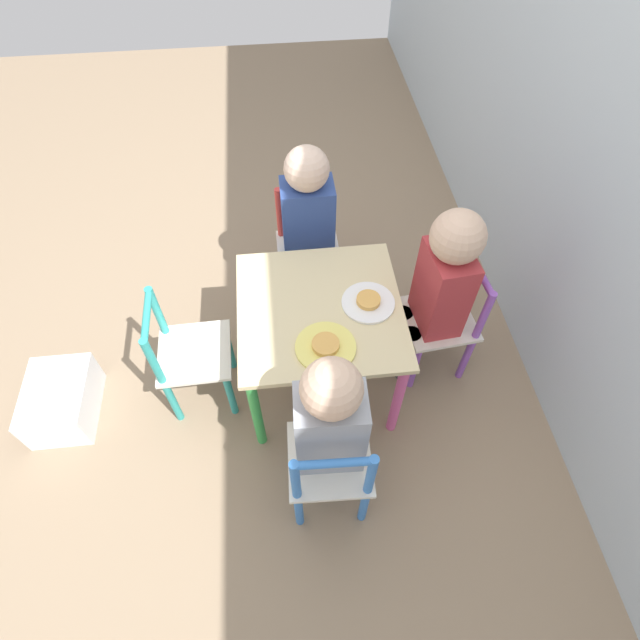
{
  "coord_description": "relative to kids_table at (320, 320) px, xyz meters",
  "views": [
    {
      "loc": [
        1.04,
        -0.11,
        1.79
      ],
      "look_at": [
        0.0,
        0.0,
        0.39
      ],
      "focal_mm": 28.0,
      "sensor_mm": 36.0,
      "label": 1
    }
  ],
  "objects": [
    {
      "name": "plate_right",
      "position": [
        0.16,
        0.0,
        0.08
      ],
      "size": [
        0.2,
        0.2,
        0.03
      ],
      "color": "#EADB66",
      "rests_on": "kids_table"
    },
    {
      "name": "storage_bin",
      "position": [
        0.05,
        -0.99,
        -0.3
      ],
      "size": [
        0.3,
        0.23,
        0.17
      ],
      "color": "silver",
      "rests_on": "ground_plane"
    },
    {
      "name": "kids_table",
      "position": [
        0.0,
        0.0,
        0.0
      ],
      "size": [
        0.56,
        0.56,
        0.46
      ],
      "color": "beige",
      "rests_on": "ground_plane"
    },
    {
      "name": "chair_red",
      "position": [
        -0.48,
        -0.0,
        -0.13
      ],
      "size": [
        0.26,
        0.26,
        0.53
      ],
      "rotation": [
        0.0,
        0.0,
        -4.71
      ],
      "color": "silver",
      "rests_on": "ground_plane"
    },
    {
      "name": "child_right",
      "position": [
        0.42,
        -0.02,
        0.07
      ],
      "size": [
        0.22,
        0.21,
        0.77
      ],
      "rotation": [
        0.0,
        0.0,
        -1.61
      ],
      "color": "#4C608E",
      "rests_on": "ground_plane"
    },
    {
      "name": "plate_back",
      "position": [
        0.0,
        0.16,
        0.08
      ],
      "size": [
        0.18,
        0.18,
        0.03
      ],
      "color": "white",
      "rests_on": "kids_table"
    },
    {
      "name": "ground_plane",
      "position": [
        0.0,
        0.0,
        -0.39
      ],
      "size": [
        6.0,
        6.0,
        0.0
      ],
      "primitive_type": "plane",
      "color": "#8C755B"
    },
    {
      "name": "chair_purple",
      "position": [
        -0.05,
        0.48,
        -0.13
      ],
      "size": [
        0.28,
        0.28,
        0.53
      ],
      "rotation": [
        0.0,
        0.0,
        0.09
      ],
      "color": "silver",
      "rests_on": "ground_plane"
    },
    {
      "name": "chair_blue",
      "position": [
        0.48,
        -0.02,
        -0.13
      ],
      "size": [
        0.27,
        0.27,
        0.53
      ],
      "rotation": [
        0.0,
        0.0,
        -1.61
      ],
      "color": "silver",
      "rests_on": "ground_plane"
    },
    {
      "name": "child_left",
      "position": [
        -0.42,
        -0.0,
        0.08
      ],
      "size": [
        0.22,
        0.2,
        0.79
      ],
      "rotation": [
        0.0,
        0.0,
        -4.71
      ],
      "color": "#7A6B5B",
      "rests_on": "ground_plane"
    },
    {
      "name": "child_back",
      "position": [
        -0.04,
        0.42,
        0.1
      ],
      "size": [
        0.21,
        0.23,
        0.8
      ],
      "rotation": [
        0.0,
        0.0,
        0.09
      ],
      "color": "#38383D",
      "rests_on": "ground_plane"
    },
    {
      "name": "chair_teal",
      "position": [
        0.01,
        -0.48,
        -0.13
      ],
      "size": [
        0.27,
        0.27,
        0.53
      ],
      "rotation": [
        0.0,
        0.0,
        -3.12
      ],
      "color": "silver",
      "rests_on": "ground_plane"
    }
  ]
}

